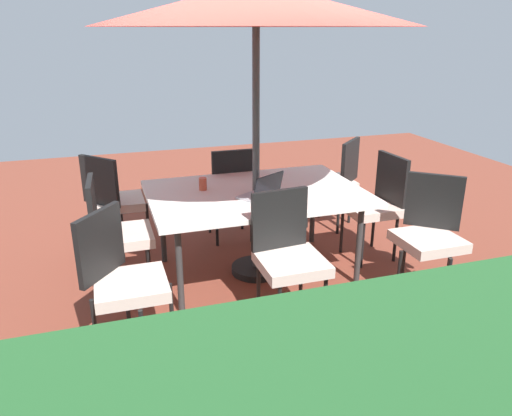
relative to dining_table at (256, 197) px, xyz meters
name	(u,v)px	position (x,y,z in m)	size (l,w,h in m)	color
ground_plane	(256,273)	(0.00, 0.00, -0.73)	(10.00, 10.00, 0.02)	brown
dining_table	(256,197)	(0.00, 0.00, 0.00)	(1.81, 1.24, 0.77)	white
patio_umbrella	(256,7)	(0.00, 0.00, 1.50)	(2.49, 2.49, 2.40)	#4C4C4C
chair_northwest	(430,231)	(-1.20, 0.77, -0.16)	(0.58, 0.59, 0.98)	beige
chair_southeast	(114,198)	(1.15, -0.84, -0.16)	(0.59, 0.59, 0.98)	beige
chair_southwest	(336,178)	(-1.15, -0.78, -0.16)	(0.59, 0.59, 0.98)	beige
chair_east	(114,230)	(1.18, -0.02, -0.16)	(0.47, 0.46, 0.98)	beige
chair_north	(288,252)	(0.02, 0.80, -0.16)	(0.47, 0.48, 0.98)	beige
chair_northeast	(122,276)	(1.18, 0.81, -0.16)	(0.58, 0.58, 0.98)	beige
chair_south	(231,189)	(0.01, -0.78, -0.16)	(0.46, 0.46, 0.98)	beige
chair_west	(377,201)	(-1.17, 0.02, -0.16)	(0.47, 0.46, 0.98)	beige
laptop	(262,192)	(0.01, 0.18, 0.10)	(0.40, 0.37, 0.21)	#B7B7BC
cup	(203,184)	(0.42, -0.17, 0.10)	(0.07, 0.07, 0.11)	#CC4C33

